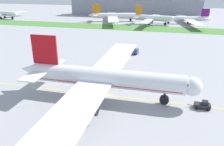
% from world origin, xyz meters
% --- Properties ---
extents(ground_plane, '(600.00, 600.00, 0.00)m').
position_xyz_m(ground_plane, '(0.00, 0.00, 0.00)').
color(ground_plane, '#9E9EA3').
rests_on(ground_plane, ground).
extents(apron_taxi_line, '(280.00, 0.36, 0.01)m').
position_xyz_m(apron_taxi_line, '(0.00, -0.39, 0.00)').
color(apron_taxi_line, yellow).
rests_on(apron_taxi_line, ground).
extents(grass_median_strip, '(320.00, 24.00, 0.10)m').
position_xyz_m(grass_median_strip, '(0.00, 115.28, 0.05)').
color(grass_median_strip, '#4C8438').
rests_on(grass_median_strip, ground).
extents(airliner_foreground, '(53.94, 85.41, 17.56)m').
position_xyz_m(airliner_foreground, '(-1.03, -1.45, 5.96)').
color(airliner_foreground, white).
rests_on(airliner_foreground, ground).
extents(pushback_tug, '(5.93, 2.46, 2.26)m').
position_xyz_m(pushback_tug, '(26.77, -1.54, 1.03)').
color(pushback_tug, '#26262B').
rests_on(pushback_tug, ground).
extents(service_truck_baggage_loader, '(5.64, 3.57, 2.77)m').
position_xyz_m(service_truck_baggage_loader, '(0.42, 44.68, 1.50)').
color(service_truck_baggage_loader, '#33478C').
rests_on(service_truck_baggage_loader, ground).
extents(parked_airliner_far_left, '(36.52, 56.63, 14.71)m').
position_xyz_m(parked_airliner_far_left, '(-142.62, 135.18, 4.98)').
color(parked_airliner_far_left, white).
rests_on(parked_airliner_far_left, ground).
extents(parked_airliner_far_centre, '(45.56, 73.55, 14.97)m').
position_xyz_m(parked_airliner_far_centre, '(-33.52, 144.49, 5.08)').
color(parked_airliner_far_centre, white).
rests_on(parked_airliner_far_centre, ground).
extents(parked_airliner_far_right, '(36.82, 56.28, 15.44)m').
position_xyz_m(parked_airliner_far_right, '(1.61, 134.98, 5.22)').
color(parked_airliner_far_right, white).
rests_on(parked_airliner_far_right, ground).
extents(parked_airliner_far_outer, '(44.13, 72.26, 12.65)m').
position_xyz_m(parked_airliner_far_outer, '(29.97, 145.97, 4.30)').
color(parked_airliner_far_outer, white).
rests_on(parked_airliner_far_outer, ground).
extents(terminal_building, '(134.38, 20.00, 18.00)m').
position_xyz_m(terminal_building, '(-21.14, 186.56, 9.00)').
color(terminal_building, gray).
rests_on(terminal_building, ground).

